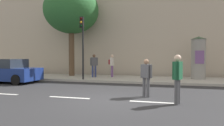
# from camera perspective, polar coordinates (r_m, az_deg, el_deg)

# --- Properties ---
(ground_plane) EXTENTS (80.00, 80.00, 0.00)m
(ground_plane) POSITION_cam_1_polar(r_m,az_deg,el_deg) (8.00, -0.82, -10.41)
(ground_plane) COLOR #2B2B2D
(sidewalk_curb) EXTENTS (36.00, 4.00, 0.15)m
(sidewalk_curb) POSITION_cam_1_polar(r_m,az_deg,el_deg) (14.78, 6.42, -4.59)
(sidewalk_curb) COLOR #B2ADA3
(sidewalk_curb) RESTS_ON ground_plane
(lane_markings) EXTENTS (25.80, 0.16, 0.01)m
(lane_markings) POSITION_cam_1_polar(r_m,az_deg,el_deg) (8.00, -0.82, -10.39)
(lane_markings) COLOR silver
(lane_markings) RESTS_ON ground_plane
(building_backdrop) EXTENTS (36.00, 5.00, 9.04)m
(building_backdrop) POSITION_cam_1_polar(r_m,az_deg,el_deg) (19.86, 8.53, 9.85)
(building_backdrop) COLOR #B7A893
(building_backdrop) RESTS_ON ground_plane
(traffic_light) EXTENTS (0.24, 0.45, 4.27)m
(traffic_light) POSITION_cam_1_polar(r_m,az_deg,el_deg) (13.95, -8.43, 7.17)
(traffic_light) COLOR black
(traffic_light) RESTS_ON sidewalk_curb
(poster_column) EXTENTS (1.06, 1.06, 2.99)m
(poster_column) POSITION_cam_1_polar(r_m,az_deg,el_deg) (15.35, 23.34, 1.46)
(poster_column) COLOR gray
(poster_column) RESTS_ON sidewalk_curb
(street_tree) EXTENTS (4.49, 4.49, 7.30)m
(street_tree) POSITION_cam_1_polar(r_m,az_deg,el_deg) (17.39, -11.47, 14.35)
(street_tree) COLOR brown
(street_tree) RESTS_ON sidewalk_curb
(pedestrian_with_bag) EXTENTS (0.51, 0.44, 1.59)m
(pedestrian_with_bag) POSITION_cam_1_polar(r_m,az_deg,el_deg) (8.57, 9.68, -3.37)
(pedestrian_with_bag) COLOR #4C4C51
(pedestrian_with_bag) RESTS_ON ground_plane
(pedestrian_in_red_top) EXTENTS (0.37, 0.56, 1.76)m
(pedestrian_in_red_top) POSITION_cam_1_polar(r_m,az_deg,el_deg) (7.46, 18.11, -3.31)
(pedestrian_in_red_top) COLOR #4C4C51
(pedestrian_in_red_top) RESTS_ON ground_plane
(pedestrian_with_backpack) EXTENTS (0.54, 0.42, 1.76)m
(pedestrian_with_backpack) POSITION_cam_1_polar(r_m,az_deg,el_deg) (15.41, -5.13, -0.19)
(pedestrian_with_backpack) COLOR navy
(pedestrian_with_backpack) RESTS_ON sidewalk_curb
(pedestrian_near_pole) EXTENTS (0.40, 0.63, 1.74)m
(pedestrian_near_pole) POSITION_cam_1_polar(r_m,az_deg,el_deg) (15.50, -0.05, -0.13)
(pedestrian_near_pole) COLOR #724C84
(pedestrian_near_pole) RESTS_ON sidewalk_curb
(parked_car_dark) EXTENTS (4.21, 2.13, 1.56)m
(parked_car_dark) POSITION_cam_1_polar(r_m,az_deg,el_deg) (15.00, -27.47, -2.10)
(parked_car_dark) COLOR navy
(parked_car_dark) RESTS_ON ground_plane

